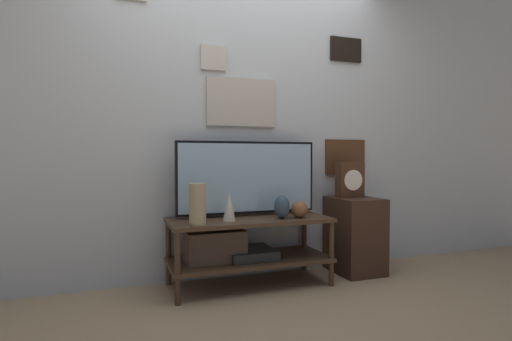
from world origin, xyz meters
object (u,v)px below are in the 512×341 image
at_px(vase_round_glass, 299,209).
at_px(vase_tall_ceramic, 198,204).
at_px(vase_urn_stoneware, 282,207).
at_px(vase_slim_bronze, 229,206).
at_px(television, 247,178).
at_px(mantel_clock, 350,180).

bearing_deg(vase_round_glass, vase_tall_ceramic, -176.20).
bearing_deg(vase_tall_ceramic, vase_urn_stoneware, 5.11).
relative_size(vase_tall_ceramic, vase_slim_bronze, 1.34).
bearing_deg(television, vase_slim_bronze, -137.43).
height_order(vase_slim_bronze, vase_urn_stoneware, vase_slim_bronze).
height_order(vase_tall_ceramic, vase_urn_stoneware, vase_tall_ceramic).
xyz_separation_m(vase_tall_ceramic, vase_slim_bronze, (0.25, 0.09, -0.04)).
distance_m(television, vase_slim_bronze, 0.34).
xyz_separation_m(vase_slim_bronze, mantel_clock, (1.11, 0.15, 0.16)).
relative_size(vase_slim_bronze, mantel_clock, 0.71).
bearing_deg(television, vase_tall_ceramic, -148.74).
bearing_deg(mantel_clock, vase_urn_stoneware, -165.91).
height_order(vase_round_glass, vase_urn_stoneware, vase_urn_stoneware).
distance_m(vase_round_glass, vase_slim_bronze, 0.55).
xyz_separation_m(television, vase_urn_stoneware, (0.20, -0.22, -0.21)).
bearing_deg(vase_urn_stoneware, vase_tall_ceramic, -174.89).
bearing_deg(vase_slim_bronze, television, 42.57).
xyz_separation_m(vase_urn_stoneware, mantel_clock, (0.71, 0.18, 0.18)).
bearing_deg(television, mantel_clock, -2.42).
bearing_deg(vase_tall_ceramic, television, 31.26).
relative_size(television, mantel_clock, 3.74).
relative_size(vase_round_glass, mantel_clock, 0.43).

